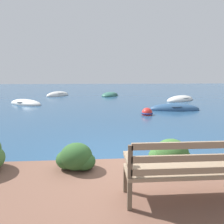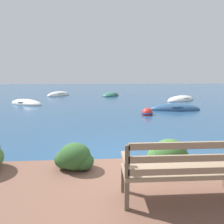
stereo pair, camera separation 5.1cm
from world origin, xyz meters
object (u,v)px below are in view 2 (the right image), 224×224
object	(u,v)px
park_bench	(184,168)
rowboat_outer	(111,95)
rowboat_nearest	(175,109)
mooring_buoy	(147,113)
rowboat_far	(181,100)
rowboat_mid	(26,103)
rowboat_distant	(59,95)

from	to	relation	value
park_bench	rowboat_outer	xyz separation A→B (m)	(-0.16, 16.31, -0.65)
rowboat_nearest	mooring_buoy	bearing A→B (deg)	-141.64
rowboat_outer	rowboat_far	bearing A→B (deg)	-98.46
rowboat_mid	rowboat_outer	distance (m)	7.87
park_bench	mooring_buoy	distance (m)	7.28
rowboat_outer	mooring_buoy	xyz separation A→B (m)	(1.35, -9.16, 0.04)
rowboat_mid	rowboat_outer	size ratio (longest dim) A/B	1.08
rowboat_nearest	rowboat_mid	size ratio (longest dim) A/B	0.99
rowboat_nearest	mooring_buoy	distance (m)	2.28
park_bench	rowboat_distant	world-z (taller)	park_bench
park_bench	rowboat_far	distance (m)	13.53
rowboat_far	rowboat_outer	distance (m)	6.49
rowboat_far	rowboat_distant	distance (m)	10.98
rowboat_mid	rowboat_far	world-z (taller)	rowboat_far
rowboat_far	rowboat_mid	bearing A→B (deg)	150.47
mooring_buoy	rowboat_nearest	bearing A→B (deg)	33.94
rowboat_nearest	mooring_buoy	size ratio (longest dim) A/B	4.89
park_bench	rowboat_nearest	world-z (taller)	park_bench
rowboat_distant	mooring_buoy	distance (m)	11.34
park_bench	rowboat_nearest	size ratio (longest dim) A/B	0.59
rowboat_nearest	mooring_buoy	world-z (taller)	rowboat_nearest
rowboat_outer	rowboat_distant	distance (m)	4.94
rowboat_mid	rowboat_distant	xyz separation A→B (m)	(1.10, 5.35, 0.01)
rowboat_far	mooring_buoy	size ratio (longest dim) A/B	5.35
rowboat_nearest	rowboat_far	xyz separation A→B (m)	(2.01, 4.08, 0.00)
park_bench	mooring_buoy	xyz separation A→B (m)	(1.19, 7.15, -0.61)
park_bench	rowboat_distant	xyz separation A→B (m)	(-5.09, 16.60, -0.64)
rowboat_far	mooring_buoy	bearing A→B (deg)	-162.05
rowboat_nearest	rowboat_outer	xyz separation A→B (m)	(-3.25, 7.88, 0.00)
mooring_buoy	rowboat_far	bearing A→B (deg)	53.89
rowboat_mid	mooring_buoy	xyz separation A→B (m)	(7.38, -4.09, 0.04)
rowboat_mid	rowboat_far	distance (m)	11.36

